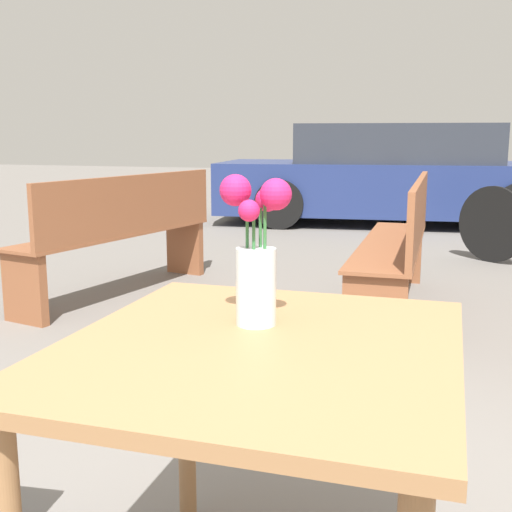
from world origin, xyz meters
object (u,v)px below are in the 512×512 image
Objects in this scene: table_front at (260,389)px; flower_vase at (256,261)px; parked_car at (395,177)px; bench_near at (403,239)px; bench_middle at (124,230)px.

table_front is 0.27m from flower_vase.
table_front is 7.20m from parked_car.
parked_car reaches higher than bench_near.
parked_car is at bearing 93.15° from flower_vase.
bench_near is (0.09, 2.76, -0.37)m from flower_vase.
bench_near and bench_middle have the same top height.
table_front is 0.49× the size of bench_middle.
flower_vase is 0.17× the size of bench_near.
bench_near is 4.35m from parked_car.
bench_near reaches higher than table_front.
flower_vase is at bearing 111.54° from table_front.
flower_vase is 0.18× the size of bench_middle.
flower_vase reaches higher than table_front.
bench_middle is at bearing 124.45° from flower_vase.
flower_vase reaches higher than bench_middle.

